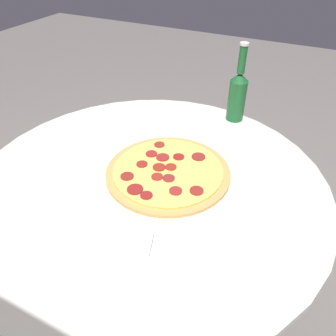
# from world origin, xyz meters

# --- Properties ---
(ground_plane) EXTENTS (8.00, 8.00, 0.00)m
(ground_plane) POSITION_xyz_m (0.00, 0.00, 0.00)
(ground_plane) COLOR slate
(table) EXTENTS (1.02, 1.02, 0.73)m
(table) POSITION_xyz_m (0.00, 0.00, 0.57)
(table) COLOR silver
(table) RESTS_ON ground_plane
(pizza) EXTENTS (0.36, 0.36, 0.02)m
(pizza) POSITION_xyz_m (-0.04, -0.05, 0.74)
(pizza) COLOR tan
(pizza) RESTS_ON table
(beer_bottle) EXTENTS (0.06, 0.06, 0.28)m
(beer_bottle) POSITION_xyz_m (-0.12, -0.45, 0.83)
(beer_bottle) COLOR #195628
(beer_bottle) RESTS_ON table
(napkin) EXTENTS (0.14, 0.11, 0.01)m
(napkin) POSITION_xyz_m (-0.07, 0.22, 0.73)
(napkin) COLOR white
(napkin) RESTS_ON table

